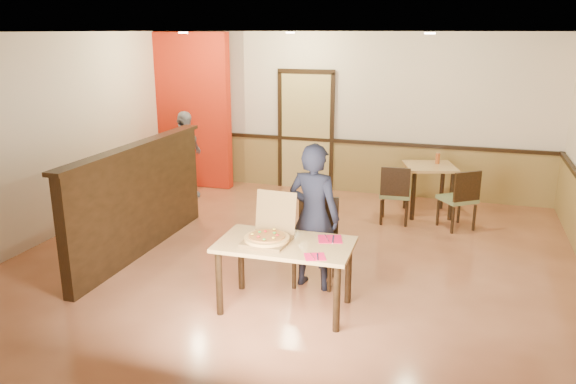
{
  "coord_description": "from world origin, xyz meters",
  "views": [
    {
      "loc": [
        1.91,
        -6.22,
        2.83
      ],
      "look_at": [
        -0.05,
        0.0,
        0.93
      ],
      "focal_mm": 35.0,
      "sensor_mm": 36.0,
      "label": 1
    }
  ],
  "objects_px": {
    "side_chair_left": "(395,192)",
    "diner": "(314,217)",
    "side_table": "(429,176)",
    "condiment": "(438,158)",
    "diner_chair": "(316,237)",
    "side_chair_right": "(460,197)",
    "main_table": "(285,253)",
    "pizza_box": "(269,235)",
    "passerby": "(185,155)"
  },
  "relations": [
    {
      "from": "main_table",
      "to": "side_chair_right",
      "type": "relative_size",
      "value": 1.54
    },
    {
      "from": "side_table",
      "to": "condiment",
      "type": "distance_m",
      "value": 0.32
    },
    {
      "from": "side_table",
      "to": "condiment",
      "type": "relative_size",
      "value": 5.54
    },
    {
      "from": "side_chair_right",
      "to": "side_table",
      "type": "distance_m",
      "value": 0.79
    },
    {
      "from": "side_chair_left",
      "to": "side_chair_right",
      "type": "xyz_separation_m",
      "value": [
        0.94,
        0.01,
        0.0
      ]
    },
    {
      "from": "side_chair_right",
      "to": "diner",
      "type": "xyz_separation_m",
      "value": [
        -1.54,
        -2.46,
        0.34
      ]
    },
    {
      "from": "diner",
      "to": "condiment",
      "type": "xyz_separation_m",
      "value": [
        1.16,
        3.21,
        0.05
      ]
    },
    {
      "from": "diner",
      "to": "diner_chair",
      "type": "bearing_deg",
      "value": -77.22
    },
    {
      "from": "side_table",
      "to": "diner",
      "type": "height_order",
      "value": "diner"
    },
    {
      "from": "main_table",
      "to": "condiment",
      "type": "height_order",
      "value": "condiment"
    },
    {
      "from": "side_chair_left",
      "to": "diner_chair",
      "type": "bearing_deg",
      "value": 70.76
    },
    {
      "from": "diner",
      "to": "condiment",
      "type": "relative_size",
      "value": 9.98
    },
    {
      "from": "side_chair_right",
      "to": "side_table",
      "type": "bearing_deg",
      "value": -87.62
    },
    {
      "from": "side_chair_right",
      "to": "side_table",
      "type": "relative_size",
      "value": 0.98
    },
    {
      "from": "passerby",
      "to": "pizza_box",
      "type": "xyz_separation_m",
      "value": [
        2.68,
        -3.33,
        0.04
      ]
    },
    {
      "from": "main_table",
      "to": "condiment",
      "type": "distance_m",
      "value": 4.05
    },
    {
      "from": "diner_chair",
      "to": "diner",
      "type": "bearing_deg",
      "value": -91.86
    },
    {
      "from": "side_table",
      "to": "condiment",
      "type": "height_order",
      "value": "condiment"
    },
    {
      "from": "side_chair_right",
      "to": "pizza_box",
      "type": "xyz_separation_m",
      "value": [
        -1.86,
        -3.08,
        0.3
      ]
    },
    {
      "from": "main_table",
      "to": "side_table",
      "type": "relative_size",
      "value": 1.51
    },
    {
      "from": "side_table",
      "to": "diner",
      "type": "xyz_separation_m",
      "value": [
        -1.05,
        -3.06,
        0.22
      ]
    },
    {
      "from": "side_chair_right",
      "to": "side_table",
      "type": "xyz_separation_m",
      "value": [
        -0.49,
        0.6,
        0.12
      ]
    },
    {
      "from": "diner",
      "to": "side_table",
      "type": "bearing_deg",
      "value": -99.18
    },
    {
      "from": "side_chair_left",
      "to": "side_table",
      "type": "distance_m",
      "value": 0.77
    },
    {
      "from": "side_chair_left",
      "to": "diner",
      "type": "relative_size",
      "value": 0.54
    },
    {
      "from": "diner",
      "to": "side_chair_right",
      "type": "bearing_deg",
      "value": -112.32
    },
    {
      "from": "side_table",
      "to": "pizza_box",
      "type": "bearing_deg",
      "value": -110.36
    },
    {
      "from": "diner",
      "to": "condiment",
      "type": "distance_m",
      "value": 3.41
    },
    {
      "from": "diner_chair",
      "to": "side_chair_left",
      "type": "xyz_separation_m",
      "value": [
        0.62,
        2.29,
        -0.04
      ]
    },
    {
      "from": "side_table",
      "to": "main_table",
      "type": "bearing_deg",
      "value": -107.94
    },
    {
      "from": "side_chair_right",
      "to": "diner",
      "type": "bearing_deg",
      "value": 21.18
    },
    {
      "from": "side_chair_left",
      "to": "diner",
      "type": "xyz_separation_m",
      "value": [
        -0.61,
        -2.45,
        0.34
      ]
    },
    {
      "from": "side_chair_right",
      "to": "diner",
      "type": "height_order",
      "value": "diner"
    },
    {
      "from": "diner_chair",
      "to": "pizza_box",
      "type": "xyz_separation_m",
      "value": [
        -0.31,
        -0.77,
        0.26
      ]
    },
    {
      "from": "diner_chair",
      "to": "condiment",
      "type": "relative_size",
      "value": 5.88
    },
    {
      "from": "diner_chair",
      "to": "side_chair_right",
      "type": "bearing_deg",
      "value": 51.23
    },
    {
      "from": "condiment",
      "to": "passerby",
      "type": "bearing_deg",
      "value": -173.12
    },
    {
      "from": "main_table",
      "to": "side_chair_right",
      "type": "bearing_deg",
      "value": 60.06
    },
    {
      "from": "diner_chair",
      "to": "side_table",
      "type": "relative_size",
      "value": 1.06
    },
    {
      "from": "pizza_box",
      "to": "side_chair_right",
      "type": "bearing_deg",
      "value": 61.37
    },
    {
      "from": "main_table",
      "to": "diner_chair",
      "type": "bearing_deg",
      "value": 79.24
    },
    {
      "from": "diner_chair",
      "to": "side_chair_right",
      "type": "height_order",
      "value": "diner_chair"
    },
    {
      "from": "side_chair_right",
      "to": "pizza_box",
      "type": "height_order",
      "value": "pizza_box"
    },
    {
      "from": "pizza_box",
      "to": "condiment",
      "type": "xyz_separation_m",
      "value": [
        1.47,
        3.83,
        0.08
      ]
    },
    {
      "from": "main_table",
      "to": "diner",
      "type": "height_order",
      "value": "diner"
    },
    {
      "from": "diner",
      "to": "passerby",
      "type": "height_order",
      "value": "diner"
    },
    {
      "from": "side_table",
      "to": "side_chair_left",
      "type": "bearing_deg",
      "value": -125.83
    },
    {
      "from": "condiment",
      "to": "pizza_box",
      "type": "bearing_deg",
      "value": -111.0
    },
    {
      "from": "side_table",
      "to": "diner_chair",
      "type": "bearing_deg",
      "value": -110.05
    },
    {
      "from": "side_chair_right",
      "to": "condiment",
      "type": "xyz_separation_m",
      "value": [
        -0.39,
        0.75,
        0.39
      ]
    }
  ]
}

